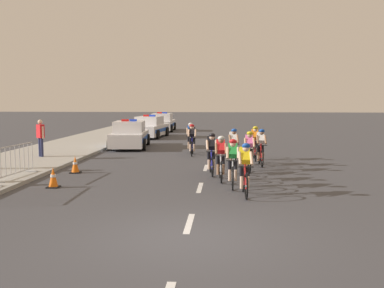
{
  "coord_description": "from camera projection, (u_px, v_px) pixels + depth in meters",
  "views": [
    {
      "loc": [
        0.8,
        -8.69,
        2.75
      ],
      "look_at": [
        -0.43,
        7.48,
        1.1
      ],
      "focal_mm": 42.29,
      "sensor_mm": 36.0,
      "label": 1
    }
  ],
  "objects": [
    {
      "name": "spectator_middle",
      "position": [
        41.0,
        135.0,
        20.32
      ],
      "size": [
        0.45,
        0.4,
        1.68
      ],
      "color": "#23284C",
      "rests_on": "sidewalk_slab"
    },
    {
      "name": "cyclist_seventh",
      "position": [
        261.0,
        147.0,
        18.35
      ],
      "size": [
        0.42,
        1.72,
        1.56
      ],
      "color": "black",
      "rests_on": "ground"
    },
    {
      "name": "police_car_nearest",
      "position": [
        130.0,
        136.0,
        25.08
      ],
      "size": [
        2.3,
        4.54,
        1.59
      ],
      "color": "white",
      "rests_on": "ground"
    },
    {
      "name": "lane_markings_centre",
      "position": [
        206.0,
        168.0,
        17.9
      ],
      "size": [
        0.14,
        25.6,
        0.01
      ],
      "color": "white",
      "rests_on": "ground"
    },
    {
      "name": "kerb_edge",
      "position": [
        100.0,
        150.0,
        23.27
      ],
      "size": [
        0.16,
        60.0,
        0.13
      ],
      "primitive_type": "cube",
      "color": "#9E9E99",
      "rests_on": "ground"
    },
    {
      "name": "crowd_barrier_middle",
      "position": [
        15.0,
        161.0,
        15.13
      ],
      "size": [
        0.66,
        2.32,
        1.07
      ],
      "color": "#B7BABF",
      "rests_on": "sidewalk_slab"
    },
    {
      "name": "police_car_third",
      "position": [
        162.0,
        123.0,
        37.83
      ],
      "size": [
        2.06,
        4.43,
        1.59
      ],
      "color": "white",
      "rests_on": "ground"
    },
    {
      "name": "cyclist_ninth",
      "position": [
        192.0,
        139.0,
        21.69
      ],
      "size": [
        0.42,
        1.72,
        1.56
      ],
      "color": "black",
      "rests_on": "ground"
    },
    {
      "name": "cyclist_eighth",
      "position": [
        255.0,
        142.0,
        20.08
      ],
      "size": [
        0.42,
        1.72,
        1.56
      ],
      "color": "black",
      "rests_on": "ground"
    },
    {
      "name": "cyclist_lead",
      "position": [
        245.0,
        168.0,
        12.71
      ],
      "size": [
        0.43,
        1.72,
        1.56
      ],
      "color": "black",
      "rests_on": "ground"
    },
    {
      "name": "traffic_cone_mid",
      "position": [
        53.0,
        178.0,
        13.91
      ],
      "size": [
        0.36,
        0.36,
        0.64
      ],
      "color": "black",
      "rests_on": "ground"
    },
    {
      "name": "traffic_cone_near",
      "position": [
        75.0,
        165.0,
        16.62
      ],
      "size": [
        0.36,
        0.36,
        0.64
      ],
      "color": "black",
      "rests_on": "ground"
    },
    {
      "name": "cyclist_second",
      "position": [
        233.0,
        162.0,
        13.91
      ],
      "size": [
        0.42,
        1.72,
        1.56
      ],
      "color": "black",
      "rests_on": "ground"
    },
    {
      "name": "police_car_second",
      "position": [
        150.0,
        128.0,
        31.7
      ],
      "size": [
        2.32,
        4.55,
        1.59
      ],
      "color": "white",
      "rests_on": "ground"
    },
    {
      "name": "cyclist_tenth",
      "position": [
        190.0,
        137.0,
        22.82
      ],
      "size": [
        0.45,
        1.72,
        1.56
      ],
      "color": "black",
      "rests_on": "ground"
    },
    {
      "name": "cyclist_fifth",
      "position": [
        249.0,
        150.0,
        17.06
      ],
      "size": [
        0.42,
        1.72,
        1.56
      ],
      "color": "black",
      "rests_on": "ground"
    },
    {
      "name": "cyclist_fourth",
      "position": [
        211.0,
        153.0,
        16.2
      ],
      "size": [
        0.45,
        1.72,
        1.56
      ],
      "color": "black",
      "rests_on": "ground"
    },
    {
      "name": "ground_plane",
      "position": [
        185.0,
        237.0,
        8.96
      ],
      "size": [
        160.0,
        160.0,
        0.0
      ],
      "primitive_type": "plane",
      "color": "#424247"
    },
    {
      "name": "cyclist_sixth",
      "position": [
        233.0,
        146.0,
        18.57
      ],
      "size": [
        0.45,
        1.72,
        1.56
      ],
      "color": "black",
      "rests_on": "ground"
    },
    {
      "name": "cyclist_third",
      "position": [
        221.0,
        157.0,
        15.05
      ],
      "size": [
        0.43,
        1.72,
        1.56
      ],
      "color": "black",
      "rests_on": "ground"
    },
    {
      "name": "sidewalk_slab",
      "position": [
        59.0,
        150.0,
        23.44
      ],
      "size": [
        4.45,
        60.0,
        0.12
      ],
      "primitive_type": "cube",
      "color": "#A3A099",
      "rests_on": "ground"
    }
  ]
}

